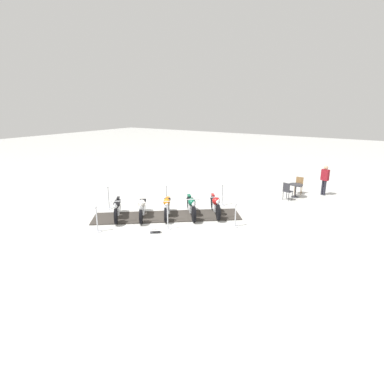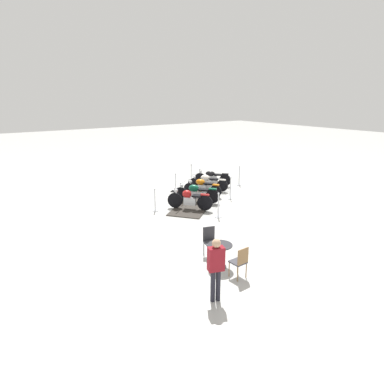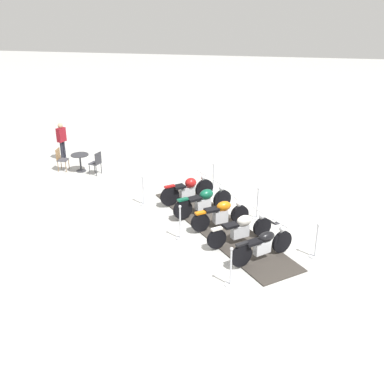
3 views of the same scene
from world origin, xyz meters
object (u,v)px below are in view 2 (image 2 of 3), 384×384
object	(u,v)px
stanchion_right_front	(191,176)
stanchion_right_rear	(155,203)
motorcycle_cream	(207,182)
info_placard	(173,190)
bystander_person	(216,265)
stanchion_right_mid	(176,187)
motorcycle_maroon	(189,199)
cafe_table	(220,250)
motorcycle_black	(212,177)
stanchion_left_front	(239,179)
cafe_chair_across_table	(210,240)
motorcycle_copper	(202,187)
cafe_chair_near_table	(240,261)
motorcycle_forest	(196,193)
stanchion_left_rear	(218,209)
stanchion_left_mid	(230,191)

from	to	relation	value
stanchion_right_front	stanchion_right_rear	world-z (taller)	stanchion_right_front
motorcycle_cream	info_placard	size ratio (longest dim) A/B	4.08
bystander_person	stanchion_right_rear	bearing A→B (deg)	1.65
stanchion_right_mid	motorcycle_maroon	bearing A→B (deg)	-109.58
cafe_table	motorcycle_black	bearing A→B (deg)	52.91
motorcycle_black	stanchion_left_front	world-z (taller)	stanchion_left_front
stanchion_right_mid	bystander_person	xyz separation A→B (m)	(-4.43, -8.73, 0.61)
cafe_chair_across_table	bystander_person	distance (m)	2.58
motorcycle_copper	cafe_chair_near_table	size ratio (longest dim) A/B	1.85
motorcycle_cream	stanchion_right_mid	size ratio (longest dim) A/B	1.64
stanchion_left_front	bystander_person	bearing A→B (deg)	-135.81
motorcycle_black	cafe_table	size ratio (longest dim) A/B	2.28
motorcycle_cream	stanchion_right_rear	xyz separation A→B (m)	(-3.97, -1.32, -0.14)
motorcycle_forest	cafe_chair_near_table	bearing A→B (deg)	113.34
bystander_person	motorcycle_maroon	bearing A→B (deg)	-10.41
motorcycle_forest	stanchion_right_front	bearing A→B (deg)	-72.77
motorcycle_forest	bystander_person	size ratio (longest dim) A/B	1.06
motorcycle_maroon	cafe_chair_near_table	size ratio (longest dim) A/B	1.81
motorcycle_copper	stanchion_left_front	bearing A→B (deg)	-113.12
cafe_chair_across_table	cafe_chair_near_table	bearing A→B (deg)	9.56
stanchion_left_front	cafe_chair_across_table	xyz separation A→B (m)	(-6.98, -6.12, 0.16)
motorcycle_copper	stanchion_right_rear	xyz separation A→B (m)	(-3.10, -0.63, -0.14)
stanchion_right_rear	cafe_table	distance (m)	5.79
motorcycle_cream	stanchion_left_rear	bearing A→B (deg)	111.84
info_placard	bystander_person	size ratio (longest dim) A/B	0.27
motorcycle_black	stanchion_right_rear	distance (m)	5.24
stanchion_left_rear	stanchion_right_front	bearing A→B (deg)	65.19
stanchion_left_front	motorcycle_cream	bearing A→B (deg)	177.12
motorcycle_cream	stanchion_left_mid	xyz separation A→B (m)	(0.04, -1.86, -0.09)
stanchion_right_front	bystander_person	size ratio (longest dim) A/B	0.64
motorcycle_maroon	stanchion_right_rear	size ratio (longest dim) A/B	1.64
stanchion_right_front	cafe_table	distance (m)	10.68
motorcycle_black	motorcycle_copper	bearing A→B (deg)	87.39
motorcycle_cream	stanchion_right_front	bearing A→B (deg)	-49.49
stanchion_left_mid	cafe_table	xyz separation A→B (m)	(-4.99, -5.17, 0.15)
motorcycle_black	motorcycle_maroon	xyz separation A→B (m)	(-3.50, -2.74, 0.02)
cafe_chair_across_table	cafe_table	bearing A→B (deg)	-0.00
stanchion_left_mid	info_placard	size ratio (longest dim) A/B	2.49
motorcycle_forest	stanchion_left_mid	bearing A→B (deg)	-145.52
stanchion_right_front	cafe_chair_near_table	distance (m)	11.38
cafe_table	bystander_person	world-z (taller)	bystander_person
cafe_table	stanchion_left_front	bearing A→B (deg)	43.78
stanchion_right_front	stanchion_left_mid	world-z (taller)	stanchion_left_mid
motorcycle_forest	stanchion_right_mid	distance (m)	1.80
motorcycle_forest	stanchion_left_front	xyz separation A→B (m)	(4.01, 1.27, -0.11)
bystander_person	stanchion_right_front	bearing A→B (deg)	-13.27
cafe_table	bystander_person	distance (m)	1.83
motorcycle_forest	motorcycle_copper	bearing A→B (deg)	-92.76
cafe_chair_near_table	bystander_person	world-z (taller)	bystander_person
stanchion_left_rear	stanchion_right_rear	world-z (taller)	stanchion_left_rear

